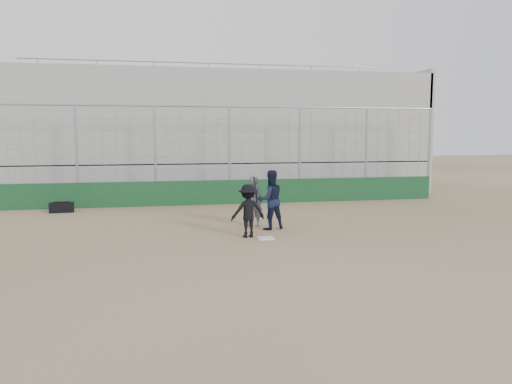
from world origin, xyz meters
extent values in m
plane|color=brown|center=(0.00, 0.00, 0.00)|extent=(90.00, 90.00, 0.00)
cube|color=white|center=(0.00, 0.00, 0.01)|extent=(0.44, 0.44, 0.02)
cube|color=#133B1E|center=(0.00, 7.00, 0.50)|extent=(18.00, 0.25, 1.00)
cylinder|color=gray|center=(0.00, 7.00, 2.00)|extent=(0.10, 0.10, 4.00)
cylinder|color=gray|center=(9.00, 7.00, 2.00)|extent=(0.10, 0.10, 4.00)
cylinder|color=gray|center=(0.00, 7.00, 4.00)|extent=(18.00, 0.07, 0.07)
cube|color=gray|center=(0.00, 11.95, 0.80)|extent=(20.00, 6.70, 1.60)
cube|color=gray|center=(0.00, 11.95, 3.70)|extent=(20.00, 6.70, 4.20)
cube|color=gray|center=(-10.00, 11.95, 2.90)|extent=(0.25, 6.70, 6.10)
cube|color=gray|center=(10.00, 11.95, 2.90)|extent=(0.25, 6.70, 6.10)
cylinder|color=gray|center=(0.00, 15.10, 6.80)|extent=(20.00, 0.06, 0.06)
imported|color=black|center=(-0.45, 0.31, 0.75)|extent=(1.03, 0.67, 1.51)
cylinder|color=black|center=(-0.20, 0.46, 1.33)|extent=(0.07, 0.57, 0.71)
imported|color=black|center=(0.43, 1.26, 0.60)|extent=(1.05, 0.93, 1.19)
sphere|color=maroon|center=(0.43, 1.26, 1.08)|extent=(0.28, 0.28, 0.28)
imported|color=#525D68|center=(0.00, 1.84, 0.73)|extent=(0.64, 0.46, 1.46)
cube|color=black|center=(-6.46, 5.98, 0.18)|extent=(0.89, 0.44, 0.37)
cylinder|color=black|center=(-6.46, 5.98, 0.39)|extent=(0.56, 0.09, 0.04)
camera|label=1|loc=(-2.93, -13.39, 2.95)|focal=35.00mm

